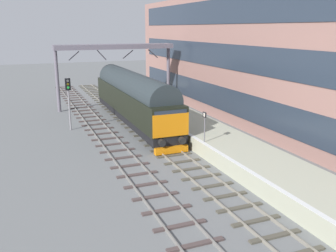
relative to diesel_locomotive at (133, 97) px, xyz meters
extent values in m
plane|color=slate|center=(0.00, -4.73, -2.48)|extent=(140.00, 140.00, 0.00)
cube|color=gray|center=(-0.72, -4.73, -2.41)|extent=(0.07, 60.00, 0.15)
cube|color=gray|center=(0.72, -4.73, -2.41)|extent=(0.07, 60.00, 0.15)
cube|color=#4C483D|center=(0.00, -20.41, -2.44)|extent=(2.50, 0.26, 0.09)
cube|color=#4C483D|center=(0.00, -19.05, -2.44)|extent=(2.50, 0.26, 0.09)
cube|color=#4C483D|center=(0.00, -17.69, -2.44)|extent=(2.50, 0.26, 0.09)
cube|color=#4C483D|center=(0.00, -16.32, -2.44)|extent=(2.50, 0.26, 0.09)
cube|color=#4C483D|center=(0.00, -14.96, -2.44)|extent=(2.50, 0.26, 0.09)
cube|color=#4C483D|center=(0.00, -13.60, -2.44)|extent=(2.50, 0.26, 0.09)
cube|color=#4C483D|center=(0.00, -12.23, -2.44)|extent=(2.50, 0.26, 0.09)
cube|color=#4C483D|center=(0.00, -10.87, -2.44)|extent=(2.50, 0.26, 0.09)
cube|color=#4C483D|center=(0.00, -9.51, -2.44)|extent=(2.50, 0.26, 0.09)
cube|color=#4C483D|center=(0.00, -8.14, -2.44)|extent=(2.50, 0.26, 0.09)
cube|color=#4C483D|center=(0.00, -6.78, -2.44)|extent=(2.50, 0.26, 0.09)
cube|color=#4C483D|center=(0.00, -5.41, -2.44)|extent=(2.50, 0.26, 0.09)
cube|color=#4C483D|center=(0.00, -4.05, -2.44)|extent=(2.50, 0.26, 0.09)
cube|color=#4C483D|center=(0.00, -2.69, -2.44)|extent=(2.50, 0.26, 0.09)
cube|color=#4C483D|center=(0.00, -1.32, -2.44)|extent=(2.50, 0.26, 0.09)
cube|color=#4C483D|center=(0.00, 0.04, -2.44)|extent=(2.50, 0.26, 0.09)
cube|color=#4C483D|center=(0.00, 1.40, -2.44)|extent=(2.50, 0.26, 0.09)
cube|color=#4C483D|center=(0.00, 2.77, -2.44)|extent=(2.50, 0.26, 0.09)
cube|color=#4C483D|center=(0.00, 4.13, -2.44)|extent=(2.50, 0.26, 0.09)
cube|color=#4C483D|center=(0.00, 5.49, -2.44)|extent=(2.50, 0.26, 0.09)
cube|color=#4C483D|center=(0.00, 6.86, -2.44)|extent=(2.50, 0.26, 0.09)
cube|color=#4C483D|center=(0.00, 8.22, -2.44)|extent=(2.50, 0.26, 0.09)
cube|color=#4C483D|center=(0.00, 9.59, -2.44)|extent=(2.50, 0.26, 0.09)
cube|color=#4C483D|center=(0.00, 10.95, -2.44)|extent=(2.50, 0.26, 0.09)
cube|color=#4C483D|center=(0.00, 12.31, -2.44)|extent=(2.50, 0.26, 0.09)
cube|color=#4C483D|center=(0.00, 13.68, -2.44)|extent=(2.50, 0.26, 0.09)
cube|color=#4C483D|center=(0.00, 15.04, -2.44)|extent=(2.50, 0.26, 0.09)
cube|color=#4C483D|center=(0.00, 16.40, -2.44)|extent=(2.50, 0.26, 0.09)
cube|color=#4C483D|center=(0.00, 17.77, -2.44)|extent=(2.50, 0.26, 0.09)
cube|color=#4C483D|center=(0.00, 19.13, -2.44)|extent=(2.50, 0.26, 0.09)
cube|color=#4C483D|center=(0.00, 20.49, -2.44)|extent=(2.50, 0.26, 0.09)
cube|color=#4C483D|center=(0.00, 21.86, -2.44)|extent=(2.50, 0.26, 0.09)
cube|color=#4C483D|center=(0.00, 23.22, -2.44)|extent=(2.50, 0.26, 0.09)
cube|color=#4C483D|center=(0.00, 24.59, -2.44)|extent=(2.50, 0.26, 0.09)
cube|color=slate|center=(-4.08, -4.73, -2.41)|extent=(0.07, 60.00, 0.15)
cube|color=slate|center=(-2.64, -4.73, -2.41)|extent=(0.07, 60.00, 0.15)
cube|color=#4B3D3B|center=(-3.36, -19.73, -2.44)|extent=(2.50, 0.26, 0.09)
cube|color=#4B3D3B|center=(-3.36, -18.15, -2.44)|extent=(2.50, 0.26, 0.09)
cube|color=#4B3D3B|center=(-3.36, -16.57, -2.44)|extent=(2.50, 0.26, 0.09)
cube|color=#4B3D3B|center=(-3.36, -15.00, -2.44)|extent=(2.50, 0.26, 0.09)
cube|color=#4B3D3B|center=(-3.36, -13.42, -2.44)|extent=(2.50, 0.26, 0.09)
cube|color=#4B3D3B|center=(-3.36, -11.84, -2.44)|extent=(2.50, 0.26, 0.09)
cube|color=#4B3D3B|center=(-3.36, -10.26, -2.44)|extent=(2.50, 0.26, 0.09)
cube|color=#4B3D3B|center=(-3.36, -8.68, -2.44)|extent=(2.50, 0.26, 0.09)
cube|color=#4B3D3B|center=(-3.36, -7.10, -2.44)|extent=(2.50, 0.26, 0.09)
cube|color=#4B3D3B|center=(-3.36, -5.52, -2.44)|extent=(2.50, 0.26, 0.09)
cube|color=#4B3D3B|center=(-3.36, -3.94, -2.44)|extent=(2.50, 0.26, 0.09)
cube|color=#4B3D3B|center=(-3.36, -2.36, -2.44)|extent=(2.50, 0.26, 0.09)
cube|color=#4B3D3B|center=(-3.36, -0.79, -2.44)|extent=(2.50, 0.26, 0.09)
cube|color=#4B3D3B|center=(-3.36, 0.79, -2.44)|extent=(2.50, 0.26, 0.09)
cube|color=#4B3D3B|center=(-3.36, 2.37, -2.44)|extent=(2.50, 0.26, 0.09)
cube|color=#4B3D3B|center=(-3.36, 3.95, -2.44)|extent=(2.50, 0.26, 0.09)
cube|color=#4B3D3B|center=(-3.36, 5.53, -2.44)|extent=(2.50, 0.26, 0.09)
cube|color=#4B3D3B|center=(-3.36, 7.11, -2.44)|extent=(2.50, 0.26, 0.09)
cube|color=#4B3D3B|center=(-3.36, 8.69, -2.44)|extent=(2.50, 0.26, 0.09)
cube|color=#4B3D3B|center=(-3.36, 10.27, -2.44)|extent=(2.50, 0.26, 0.09)
cube|color=#4B3D3B|center=(-3.36, 11.85, -2.44)|extent=(2.50, 0.26, 0.09)
cube|color=#4B3D3B|center=(-3.36, 13.43, -2.44)|extent=(2.50, 0.26, 0.09)
cube|color=#4B3D3B|center=(-3.36, 15.00, -2.44)|extent=(2.50, 0.26, 0.09)
cube|color=#4B3D3B|center=(-3.36, 16.58, -2.44)|extent=(2.50, 0.26, 0.09)
cube|color=#4B3D3B|center=(-3.36, 18.16, -2.44)|extent=(2.50, 0.26, 0.09)
cube|color=#4B3D3B|center=(-3.36, 19.74, -2.44)|extent=(2.50, 0.26, 0.09)
cube|color=#4B3D3B|center=(-3.36, 21.32, -2.44)|extent=(2.50, 0.26, 0.09)
cube|color=#4B3D3B|center=(-3.36, 22.90, -2.44)|extent=(2.50, 0.26, 0.09)
cube|color=#4B3D3B|center=(-3.36, 24.48, -2.44)|extent=(2.50, 0.26, 0.09)
cube|color=#B1B39A|center=(3.60, -4.73, -1.98)|extent=(4.00, 44.00, 1.00)
cube|color=silver|center=(1.75, -4.73, -1.48)|extent=(0.30, 44.00, 0.01)
cube|color=#976C63|center=(10.35, -1.51, 3.34)|extent=(4.83, 43.11, 11.65)
cube|color=#2A3443|center=(7.91, -1.51, -0.35)|extent=(0.06, 39.67, 2.17)
cube|color=#2A3443|center=(7.91, -1.51, 3.54)|extent=(0.06, 39.67, 2.17)
cube|color=#2A3443|center=(7.91, -1.51, 7.42)|extent=(0.06, 39.67, 2.17)
cube|color=black|center=(0.00, 0.04, -1.66)|extent=(2.56, 17.85, 0.60)
cube|color=black|center=(0.00, 0.04, -0.31)|extent=(2.70, 17.85, 2.10)
cylinder|color=#293236|center=(0.00, 0.04, 0.92)|extent=(2.56, 16.42, 2.57)
cube|color=orange|center=(0.00, -8.93, -0.46)|extent=(2.65, 0.08, 1.58)
cube|color=#232D3D|center=(0.00, -8.91, 0.27)|extent=(2.38, 0.04, 0.64)
cube|color=#232D3D|center=(1.37, 0.04, -0.01)|extent=(0.04, 12.49, 0.44)
cylinder|color=black|center=(-0.75, -9.14, -1.56)|extent=(0.48, 0.35, 0.48)
cylinder|color=black|center=(0.75, -9.14, -1.56)|extent=(0.48, 0.35, 0.48)
cube|color=orange|center=(0.00, -8.99, -2.20)|extent=(2.43, 0.36, 0.47)
cylinder|color=black|center=(0.00, -7.31, -1.96)|extent=(1.64, 1.04, 1.04)
cylinder|color=black|center=(0.00, -6.21, -1.96)|extent=(1.64, 1.04, 1.04)
cylinder|color=black|center=(0.00, -5.11, -1.96)|extent=(1.64, 1.04, 1.04)
cylinder|color=black|center=(0.00, 5.18, -1.96)|extent=(1.64, 1.04, 1.04)
cylinder|color=black|center=(0.00, 6.28, -1.96)|extent=(1.64, 1.04, 1.04)
cylinder|color=black|center=(0.00, 7.38, -1.96)|extent=(1.64, 1.04, 1.04)
cylinder|color=gray|center=(-5.64, -0.05, -0.26)|extent=(0.14, 0.14, 4.44)
cube|color=black|center=(-5.64, -0.11, 1.46)|extent=(0.44, 0.10, 0.99)
cylinder|color=#50504E|center=(-5.64, -0.17, 1.76)|extent=(0.20, 0.06, 0.20)
cylinder|color=#53470A|center=(-5.64, -0.17, 1.48)|extent=(0.20, 0.06, 0.20)
cylinder|color=green|center=(-5.64, -0.17, 1.20)|extent=(0.20, 0.06, 0.20)
cylinder|color=slate|center=(1.88, -10.28, -0.44)|extent=(0.08, 0.08, 2.06)
cube|color=black|center=(1.85, -10.28, 0.41)|extent=(0.05, 0.44, 0.36)
cube|color=white|center=(1.82, -10.28, 0.41)|extent=(0.01, 0.20, 0.24)
cylinder|color=#2B2F3B|center=(3.71, 1.16, -1.05)|extent=(0.13, 0.13, 0.84)
cylinder|color=#2B2F3B|center=(3.69, 1.36, -1.05)|extent=(0.13, 0.13, 0.84)
cylinder|color=#2D1C22|center=(3.70, 1.26, -0.35)|extent=(0.36, 0.36, 0.56)
sphere|color=#8F6F54|center=(3.70, 1.26, 0.06)|extent=(0.22, 0.22, 0.22)
cylinder|color=#2D1C22|center=(3.71, 1.05, -0.35)|extent=(0.09, 0.09, 0.52)
cylinder|color=#2D1C22|center=(3.68, 1.47, -0.35)|extent=(0.09, 0.09, 0.52)
cylinder|color=slate|center=(-5.76, 7.73, 0.67)|extent=(0.36, 0.36, 6.31)
cylinder|color=slate|center=(6.50, 7.73, 0.67)|extent=(0.36, 0.36, 6.31)
cube|color=slate|center=(0.37, 7.73, 4.08)|extent=(12.66, 2.00, 0.50)
cylinder|color=slate|center=(-3.93, 7.73, 3.23)|extent=(1.15, 0.10, 0.96)
cylinder|color=slate|center=(-1.06, 7.73, 3.23)|extent=(1.00, 0.10, 1.12)
cylinder|color=slate|center=(1.80, 7.73, 3.23)|extent=(1.18, 0.10, 0.92)
cylinder|color=slate|center=(4.67, 7.73, 3.23)|extent=(1.14, 0.10, 0.97)
camera|label=1|loc=(-9.26, -31.44, 5.97)|focal=39.44mm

